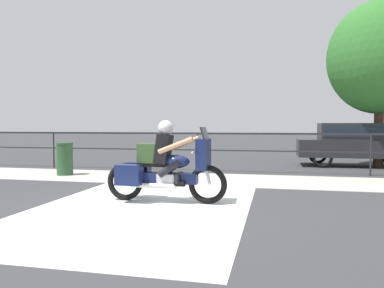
{
  "coord_description": "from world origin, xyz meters",
  "views": [
    {
      "loc": [
        2.37,
        -6.53,
        1.45
      ],
      "look_at": [
        0.51,
        1.93,
        1.03
      ],
      "focal_mm": 35.0,
      "sensor_mm": 36.0,
      "label": 1
    }
  ],
  "objects_px": {
    "trash_bin": "(65,159)",
    "tree_behind_car": "(380,58)",
    "parked_car": "(355,142)",
    "motorcycle": "(164,166)"
  },
  "relations": [
    {
      "from": "trash_bin",
      "to": "tree_behind_car",
      "type": "bearing_deg",
      "value": 23.92
    },
    {
      "from": "tree_behind_car",
      "to": "trash_bin",
      "type": "bearing_deg",
      "value": -156.08
    },
    {
      "from": "motorcycle",
      "to": "parked_car",
      "type": "height_order",
      "value": "motorcycle"
    },
    {
      "from": "motorcycle",
      "to": "parked_car",
      "type": "xyz_separation_m",
      "value": [
        4.88,
        7.49,
        0.2
      ]
    },
    {
      "from": "parked_car",
      "to": "trash_bin",
      "type": "distance_m",
      "value": 9.88
    },
    {
      "from": "motorcycle",
      "to": "tree_behind_car",
      "type": "relative_size",
      "value": 0.41
    },
    {
      "from": "motorcycle",
      "to": "parked_car",
      "type": "bearing_deg",
      "value": 56.78
    },
    {
      "from": "motorcycle",
      "to": "trash_bin",
      "type": "distance_m",
      "value": 5.01
    },
    {
      "from": "motorcycle",
      "to": "tree_behind_car",
      "type": "xyz_separation_m",
      "value": [
        5.59,
        7.31,
        3.11
      ]
    },
    {
      "from": "trash_bin",
      "to": "tree_behind_car",
      "type": "xyz_separation_m",
      "value": [
        9.54,
        4.23,
        3.31
      ]
    }
  ]
}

